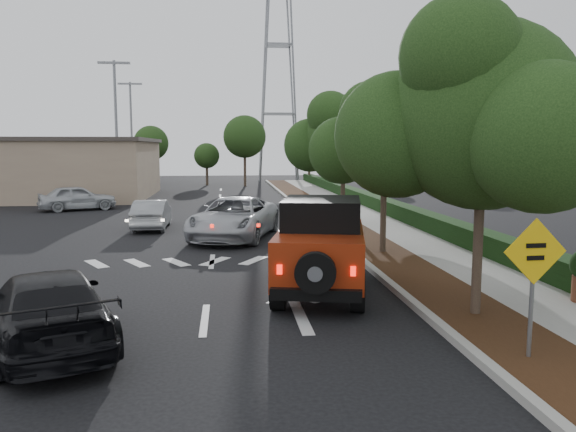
{
  "coord_description": "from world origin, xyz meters",
  "views": [
    {
      "loc": [
        0.49,
        -11.35,
        3.54
      ],
      "look_at": [
        2.06,
        3.0,
        1.77
      ],
      "focal_mm": 35.0,
      "sensor_mm": 36.0,
      "label": 1
    }
  ],
  "objects": [
    {
      "name": "ground",
      "position": [
        0.0,
        0.0,
        0.0
      ],
      "size": [
        120.0,
        120.0,
        0.0
      ],
      "primitive_type": "plane",
      "color": "black",
      "rests_on": "ground"
    },
    {
      "name": "black_suv_oncoming",
      "position": [
        -2.71,
        -1.21,
        0.68
      ],
      "size": [
        3.57,
        5.09,
        1.37
      ],
      "primitive_type": "imported",
      "rotation": [
        0.0,
        0.0,
        3.53
      ],
      "color": "black",
      "rests_on": "ground"
    },
    {
      "name": "silver_sedan_oncoming",
      "position": [
        -2.77,
        13.47,
        0.64
      ],
      "size": [
        1.36,
        3.88,
        1.28
      ],
      "primitive_type": "imported",
      "rotation": [
        0.0,
        0.0,
        3.14
      ],
      "color": "#94969B",
      "rests_on": "ground"
    },
    {
      "name": "sidewalk",
      "position": [
        7.5,
        12.0,
        0.06
      ],
      "size": [
        2.0,
        70.0,
        0.12
      ],
      "primitive_type": "cube",
      "color": "gray",
      "rests_on": "ground"
    },
    {
      "name": "street_tree_near",
      "position": [
        5.6,
        -0.5,
        0.0
      ],
      "size": [
        3.8,
        3.8,
        5.92
      ],
      "primitive_type": null,
      "color": "black",
      "rests_on": "ground"
    },
    {
      "name": "speed_hump_sign",
      "position": [
        5.4,
        -2.96,
        1.59
      ],
      "size": [
        1.08,
        0.1,
        2.3
      ],
      "rotation": [
        0.0,
        0.0,
        0.04
      ],
      "color": "slate",
      "rests_on": "ground"
    },
    {
      "name": "street_tree_far",
      "position": [
        5.6,
        13.0,
        0.0
      ],
      "size": [
        3.4,
        3.4,
        5.62
      ],
      "primitive_type": null,
      "color": "black",
      "rests_on": "ground"
    },
    {
      "name": "hedge",
      "position": [
        8.9,
        12.0,
        0.4
      ],
      "size": [
        0.8,
        70.0,
        0.8
      ],
      "primitive_type": "cube",
      "color": "black",
      "rests_on": "ground"
    },
    {
      "name": "transmission_tower",
      "position": [
        6.0,
        48.0,
        0.0
      ],
      "size": [
        7.0,
        4.0,
        28.0
      ],
      "primitive_type": null,
      "color": "slate",
      "rests_on": "ground"
    },
    {
      "name": "light_pole_b",
      "position": [
        -7.5,
        38.0,
        0.0
      ],
      "size": [
        2.0,
        0.22,
        9.0
      ],
      "primitive_type": null,
      "color": "slate",
      "rests_on": "ground"
    },
    {
      "name": "parked_suv",
      "position": [
        -7.9,
        21.29,
        0.71
      ],
      "size": [
        4.52,
        3.16,
        1.43
      ],
      "primitive_type": "imported",
      "rotation": [
        0.0,
        0.0,
        1.96
      ],
      "color": "#B6BABF",
      "rests_on": "ground"
    },
    {
      "name": "planting_strip",
      "position": [
        5.6,
        12.0,
        0.06
      ],
      "size": [
        1.8,
        70.0,
        0.12
      ],
      "primitive_type": "cube",
      "color": "black",
      "rests_on": "ground"
    },
    {
      "name": "street_tree_mid",
      "position": [
        5.6,
        6.5,
        0.0
      ],
      "size": [
        3.2,
        3.2,
        5.32
      ],
      "primitive_type": null,
      "color": "black",
      "rests_on": "ground"
    },
    {
      "name": "curb",
      "position": [
        4.6,
        12.0,
        0.07
      ],
      "size": [
        0.2,
        70.0,
        0.15
      ],
      "primitive_type": "cube",
      "color": "#9E9B93",
      "rests_on": "ground"
    },
    {
      "name": "silver_suv_ahead",
      "position": [
        0.77,
        10.52,
        0.8
      ],
      "size": [
        4.12,
        6.24,
        1.59
      ],
      "primitive_type": "imported",
      "rotation": [
        0.0,
        0.0,
        -0.28
      ],
      "color": "#ACAEB4",
      "rests_on": "ground"
    },
    {
      "name": "light_pole_a",
      "position": [
        -6.5,
        26.0,
        0.0
      ],
      "size": [
        2.0,
        0.22,
        9.0
      ],
      "primitive_type": null,
      "color": "slate",
      "rests_on": "ground"
    },
    {
      "name": "red_jeep",
      "position": [
        2.77,
        1.96,
        1.17
      ],
      "size": [
        2.81,
        4.69,
        2.3
      ],
      "rotation": [
        0.0,
        0.0,
        -0.22
      ],
      "color": "black",
      "rests_on": "ground"
    }
  ]
}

